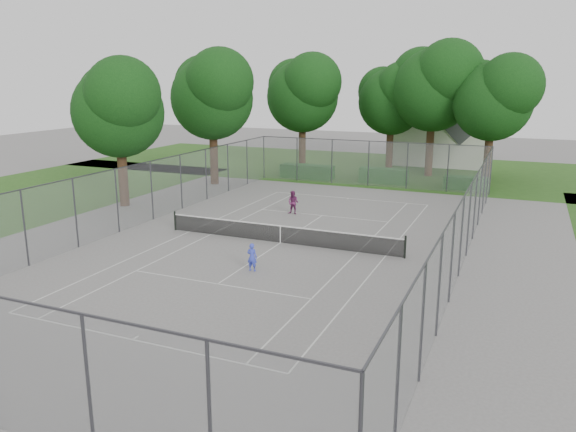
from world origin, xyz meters
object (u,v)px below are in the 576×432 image
at_px(tennis_net, 280,233).
at_px(girl_player, 252,257).
at_px(house, 442,119).
at_px(woman_player, 293,203).

relative_size(tennis_net, girl_player, 10.21).
bearing_deg(house, tennis_net, -96.18).
relative_size(tennis_net, woman_player, 8.80).
bearing_deg(girl_player, woman_player, -78.91).
bearing_deg(woman_player, house, 82.12).
bearing_deg(girl_player, house, -96.26).
bearing_deg(tennis_net, girl_player, -82.48).
distance_m(house, woman_player, 26.06).
height_order(tennis_net, woman_player, woman_player).
relative_size(house, girl_player, 8.59).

